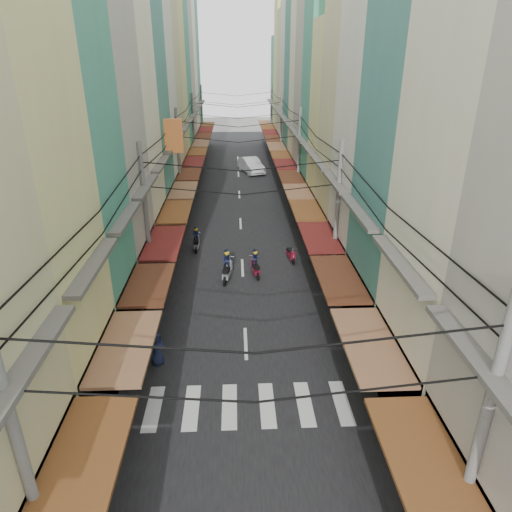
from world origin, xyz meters
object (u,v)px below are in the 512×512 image
object	(u,v)px
white_car	(251,172)
traffic_sign	(366,331)
bicycle	(412,344)
market_umbrella	(447,349)

from	to	relation	value
white_car	traffic_sign	world-z (taller)	traffic_sign
bicycle	traffic_sign	world-z (taller)	traffic_sign
market_umbrella	traffic_sign	xyz separation A→B (m)	(-2.35, 1.98, -0.48)
traffic_sign	bicycle	bearing A→B (deg)	31.65
white_car	bicycle	size ratio (longest dim) A/B	3.57
bicycle	traffic_sign	distance (m)	3.69
bicycle	white_car	bearing A→B (deg)	18.56
white_car	market_umbrella	bearing A→B (deg)	-98.62
market_umbrella	traffic_sign	distance (m)	3.11
white_car	bicycle	bearing A→B (deg)	-97.06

